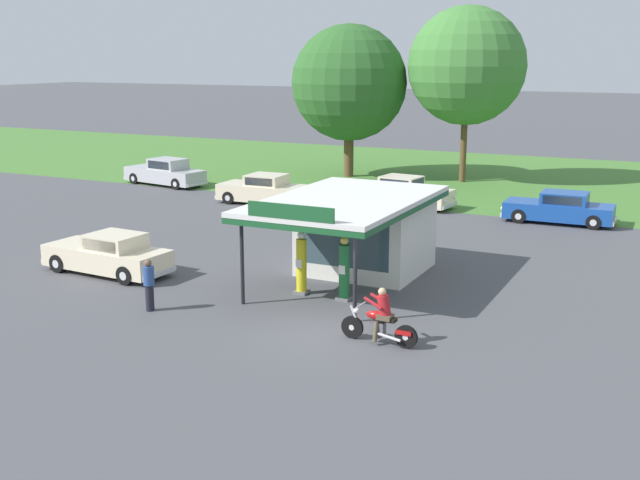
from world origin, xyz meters
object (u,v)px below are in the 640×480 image
Objects in this scene: gas_pump_nearside at (301,265)px; gas_pump_offside at (344,271)px; bystander_strolling_foreground at (149,284)px; bystander_leaning_by_kiosk at (344,217)px; bystander_chatting_near_pumps at (341,223)px; motorcycle_with_rider at (380,320)px; featured_classic_sedan at (108,255)px; parked_car_second_row_spare at (165,173)px; parked_car_back_row_right at (406,193)px; parked_car_back_row_far_right at (264,190)px; parked_car_back_row_far_left at (560,209)px.

gas_pump_nearside reaches higher than gas_pump_offside.
gas_pump_nearside is 1.02× the size of gas_pump_offside.
gas_pump_nearside is at bearing 47.06° from bystander_strolling_foreground.
bystander_chatting_near_pumps is at bearing -69.82° from bystander_leaning_by_kiosk.
motorcycle_with_rider is (2.49, -3.12, -0.30)m from gas_pump_offside.
gas_pump_nearside is 0.42× the size of featured_classic_sedan.
motorcycle_with_rider is 1.39× the size of bystander_strolling_foreground.
bystander_chatting_near_pumps is at bearing -30.42° from parked_car_second_row_spare.
bystander_chatting_near_pumps is at bearing -86.95° from parked_car_back_row_right.
parked_car_back_row_right is at bearing 88.40° from bystander_leaning_by_kiosk.
parked_car_second_row_spare is 18.30m from bystander_chatting_near_pumps.
gas_pump_offside is 9.36m from bystander_leaning_by_kiosk.
parked_car_back_row_far_right is 8.28m from bystander_leaning_by_kiosk.
bystander_strolling_foreground is at bearing -71.22° from parked_car_back_row_far_right.
gas_pump_nearside is 15.91m from parked_car_back_row_right.
gas_pump_nearside is at bearing -82.32° from parked_car_back_row_right.
gas_pump_offside is 1.38× the size of bystander_leaning_by_kiosk.
motorcycle_with_rider is 0.44× the size of parked_car_back_row_far_left.
gas_pump_offside is at bearing -51.39° from parked_car_back_row_far_right.
motorcycle_with_rider reaches higher than bystander_leaning_by_kiosk.
bystander_chatting_near_pumps is (-5.65, 9.78, 0.26)m from motorcycle_with_rider.
parked_car_second_row_spare is 15.29m from parked_car_back_row_right.
parked_car_second_row_spare is (-21.43, 19.04, 0.06)m from motorcycle_with_rider.
bystander_leaning_by_kiosk is (-0.20, -7.24, 0.07)m from parked_car_back_row_right.
bystander_leaning_by_kiosk is (-6.34, 11.65, 0.12)m from motorcycle_with_rider.
motorcycle_with_rider is 28.66m from parked_car_second_row_spare.
parked_car_back_row_far_right is at bearing -173.05° from parked_car_back_row_far_left.
bystander_leaning_by_kiosk is 2.00m from bystander_chatting_near_pumps.
bystander_leaning_by_kiosk reaches higher than featured_classic_sedan.
parked_car_second_row_spare is at bearing 137.57° from gas_pump_nearside.
parked_car_back_row_far_right reaches higher than featured_classic_sedan.
featured_classic_sedan is at bearing -174.61° from gas_pump_offside.
parked_car_back_row_right is (-6.14, 18.89, 0.05)m from motorcycle_with_rider.
motorcycle_with_rider is 0.45× the size of parked_car_back_row_far_right.
bystander_chatting_near_pumps reaches higher than motorcycle_with_rider.
motorcycle_with_rider reaches higher than featured_classic_sedan.
parked_car_back_row_far_left is (5.63, 15.10, -0.30)m from gas_pump_nearside.
parked_car_second_row_spare is (-18.94, 15.92, -0.24)m from gas_pump_offside.
parked_car_second_row_spare is 16.80m from bystander_leaning_by_kiosk.
gas_pump_offside reaches higher than parked_car_back_row_far_right.
parked_car_back_row_far_left is (4.11, 15.10, -0.28)m from gas_pump_offside.
bystander_strolling_foreground reaches higher than motorcycle_with_rider.
bystander_leaning_by_kiosk is at bearing 114.31° from gas_pump_offside.
gas_pump_offside is at bearing -65.69° from bystander_leaning_by_kiosk.
motorcycle_with_rider is at bearing -11.40° from featured_classic_sedan.
gas_pump_nearside is at bearing -55.63° from parked_car_back_row_far_right.
motorcycle_with_rider is 21.02m from parked_car_back_row_far_right.
bystander_leaning_by_kiosk is (-7.96, -6.57, 0.11)m from parked_car_back_row_far_left.
featured_classic_sedan is at bearing -58.94° from parked_car_second_row_spare.
gas_pump_nearside is 16.12m from parked_car_back_row_far_left.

